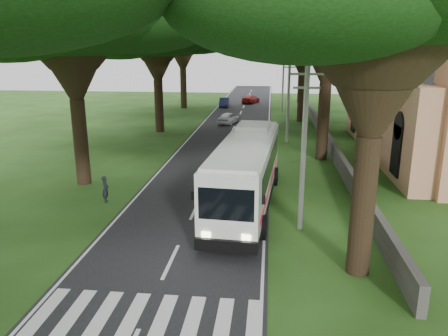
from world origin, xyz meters
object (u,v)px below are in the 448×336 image
object	(u,v)px
pole_far	(283,80)
distant_car_b	(224,102)
pole_mid	(288,97)
distant_car_a	(229,118)
distant_car_c	(251,99)
pole_near	(304,145)
pedestrian	(106,189)
coach_bus	(246,171)

from	to	relation	value
pole_far	distant_car_b	xyz separation A→B (m)	(-8.36, 3.94, -3.50)
pole_far	pole_mid	bearing A→B (deg)	-90.00
pole_mid	pole_far	size ratio (longest dim) A/B	1.00
pole_far	distant_car_b	world-z (taller)	pole_far
distant_car_a	distant_car_c	distance (m)	19.14
pole_mid	distant_car_b	bearing A→B (deg)	109.24
pole_near	distant_car_b	world-z (taller)	pole_near
pole_mid	pedestrian	xyz separation A→B (m)	(-10.75, -17.34, -3.40)
coach_bus	distant_car_b	size ratio (longest dim) A/B	3.29
distant_car_b	distant_car_c	xyz separation A→B (m)	(3.66, 4.39, -0.02)
pole_mid	distant_car_c	size ratio (longest dim) A/B	1.86
pedestrian	distant_car_c	bearing A→B (deg)	-22.24
pole_near	distant_car_c	xyz separation A→B (m)	(-4.70, 48.33, -3.52)
distant_car_b	coach_bus	bearing A→B (deg)	-85.24
pole_near	pole_mid	world-z (taller)	same
pole_far	distant_car_c	distance (m)	10.19
pole_far	pedestrian	xyz separation A→B (m)	(-10.75, -37.34, -3.40)
coach_bus	distant_car_b	xyz separation A→B (m)	(-5.56, 40.95, -1.34)
pedestrian	pole_mid	bearing A→B (deg)	-46.49
pole_far	distant_car_a	distance (m)	12.94
pole_near	distant_car_b	distance (m)	44.87
distant_car_a	distant_car_b	distance (m)	14.84
pole_near	pole_far	size ratio (longest dim) A/B	1.00
distant_car_b	pedestrian	bearing A→B (deg)	-96.29
distant_car_c	distant_car_a	bearing A→B (deg)	103.31
pole_near	pole_mid	size ratio (longest dim) A/B	1.00
distant_car_c	pedestrian	distance (m)	46.07
distant_car_c	pole_far	bearing A→B (deg)	137.55
distant_car_a	distant_car_b	bearing A→B (deg)	-67.18
pole_mid	pole_far	bearing A→B (deg)	90.00
pole_near	pole_mid	xyz separation A→B (m)	(0.00, 20.00, 0.00)
pole_mid	distant_car_a	bearing A→B (deg)	124.26
distant_car_b	pedestrian	xyz separation A→B (m)	(-2.40, -41.28, 0.10)
pole_far	distant_car_a	world-z (taller)	pole_far
pole_near	pole_mid	distance (m)	20.00
pedestrian	coach_bus	bearing A→B (deg)	-102.26
pole_near	distant_car_b	xyz separation A→B (m)	(-8.36, 43.94, -3.50)
distant_car_a	distant_car_c	world-z (taller)	distant_car_a
pole_near	distant_car_a	bearing A→B (deg)	102.16
pole_far	distant_car_b	size ratio (longest dim) A/B	2.04
pole_mid	distant_car_b	size ratio (longest dim) A/B	2.04
pole_near	distant_car_a	xyz separation A→B (m)	(-6.30, 29.25, -3.48)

